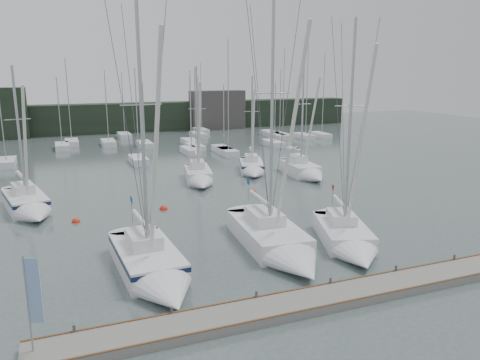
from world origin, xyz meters
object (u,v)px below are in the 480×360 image
object	(u,v)px
sailboat_mid_a	(29,206)
buoy_c	(76,222)
sailboat_near_center	(281,247)
buoy_b	(253,192)
sailboat_near_right	(350,242)
sailboat_mid_e	(305,172)
dock_banner	(32,296)
buoy_a	(164,209)
sailboat_near_left	(155,270)
sailboat_mid_c	(199,178)
sailboat_mid_d	(252,169)

from	to	relation	value
sailboat_mid_a	buoy_c	bearing A→B (deg)	-58.76
sailboat_near_center	buoy_b	xyz separation A→B (m)	(4.28, 14.11, -0.57)
sailboat_near_right	sailboat_mid_e	xyz separation A→B (m)	(7.33, 18.48, 0.06)
sailboat_near_center	dock_banner	distance (m)	14.43
sailboat_mid_e	buoy_a	distance (m)	16.95
sailboat_near_center	buoy_c	xyz separation A→B (m)	(-10.94, 11.05, -0.57)
sailboat_near_center	dock_banner	size ratio (longest dim) A/B	4.18
sailboat_near_right	sailboat_mid_e	distance (m)	19.88
buoy_b	buoy_c	world-z (taller)	buoy_c
sailboat_near_left	sailboat_mid_e	world-z (taller)	sailboat_near_left
buoy_a	buoy_c	distance (m)	6.62
sailboat_mid_a	buoy_a	xyz separation A→B (m)	(9.74, -2.54, -0.63)
buoy_c	dock_banner	size ratio (longest dim) A/B	0.16
buoy_c	sailboat_mid_a	bearing A→B (deg)	133.51
sailboat_near_left	buoy_c	xyz separation A→B (m)	(-3.34, 11.77, -0.62)
sailboat_near_left	sailboat_mid_a	size ratio (longest dim) A/B	1.28
buoy_b	buoy_c	bearing A→B (deg)	-168.62
sailboat_mid_a	buoy_c	size ratio (longest dim) A/B	19.51
sailboat_near_right	sailboat_near_center	bearing A→B (deg)	-171.86
sailboat_near_left	buoy_c	world-z (taller)	sailboat_near_left
buoy_b	sailboat_mid_e	bearing A→B (deg)	25.94
sailboat_mid_a	buoy_b	bearing A→B (deg)	-13.11
sailboat_mid_c	buoy_b	distance (m)	6.09
sailboat_near_center	dock_banner	world-z (taller)	sailboat_near_center
buoy_c	sailboat_mid_e	bearing A→B (deg)	16.36
sailboat_mid_c	dock_banner	xyz separation A→B (m)	(-13.78, -24.85, 2.09)
sailboat_near_center	sailboat_near_right	world-z (taller)	sailboat_near_center
sailboat_near_right	sailboat_mid_e	world-z (taller)	sailboat_near_right
sailboat_mid_d	sailboat_near_right	bearing A→B (deg)	-78.87
buoy_c	sailboat_near_center	bearing A→B (deg)	-45.28
sailboat_mid_e	buoy_b	size ratio (longest dim) A/B	23.63
sailboat_near_right	buoy_c	world-z (taller)	sailboat_near_right
dock_banner	buoy_b	bearing A→B (deg)	72.17
sailboat_near_right	sailboat_mid_c	world-z (taller)	sailboat_near_right
sailboat_near_right	buoy_b	bearing A→B (deg)	109.05
sailboat_mid_c	sailboat_mid_d	world-z (taller)	sailboat_mid_c
sailboat_near_center	sailboat_mid_c	distance (m)	19.05
sailboat_mid_c	sailboat_mid_d	distance (m)	6.83
sailboat_near_left	buoy_b	xyz separation A→B (m)	(11.87, 14.84, -0.62)
sailboat_mid_a	sailboat_mid_c	size ratio (longest dim) A/B	1.01
sailboat_near_left	sailboat_mid_e	size ratio (longest dim) A/B	1.24
sailboat_near_center	sailboat_near_right	bearing A→B (deg)	-6.88
sailboat_near_right	buoy_a	world-z (taller)	sailboat_near_right
sailboat_mid_c	buoy_b	bearing A→B (deg)	-43.27
sailboat_mid_a	buoy_c	distance (m)	4.64
buoy_b	buoy_c	size ratio (longest dim) A/B	0.85
sailboat_near_right	sailboat_mid_e	size ratio (longest dim) A/B	1.19
sailboat_mid_d	sailboat_near_center	bearing A→B (deg)	-89.92
sailboat_near_left	sailboat_near_right	size ratio (longest dim) A/B	1.04
sailboat_mid_a	sailboat_mid_c	distance (m)	15.56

